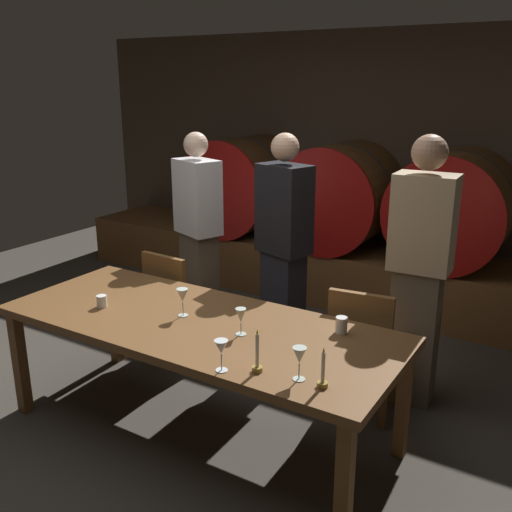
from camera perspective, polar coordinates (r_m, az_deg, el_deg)
name	(u,v)px	position (r m, az deg, el deg)	size (l,w,h in m)	color
ground_plane	(167,417)	(3.91, -8.82, -15.52)	(8.42, 8.42, 0.00)	#3F3A33
back_wall	(361,161)	(6.12, 10.42, 9.23)	(6.47, 0.24, 2.57)	#473A2D
barrel_shelf	(336,269)	(5.86, 7.90, -1.32)	(5.83, 0.90, 0.52)	brown
wine_barrel_left	(243,185)	(6.18, -1.27, 7.08)	(1.01, 0.95, 1.01)	#513319
wine_barrel_center	(342,196)	(5.65, 8.49, 5.95)	(1.01, 0.95, 1.01)	brown
wine_barrel_right	(454,208)	(5.34, 19.06, 4.53)	(1.01, 0.95, 1.01)	brown
dining_table	(198,331)	(3.42, -5.79, -7.41)	(2.41, 0.96, 0.75)	brown
chair_left	(175,302)	(4.40, -8.03, -4.50)	(0.42, 0.42, 0.88)	brown
chair_right	(363,346)	(3.73, 10.55, -8.75)	(0.44, 0.44, 0.88)	brown
guest_left	(199,236)	(4.72, -5.72, 2.03)	(0.44, 0.36, 1.71)	brown
guest_center	(284,250)	(4.24, 2.75, 0.64)	(0.43, 0.34, 1.74)	black
guest_right	(419,271)	(3.83, 15.88, -1.43)	(0.39, 0.26, 1.79)	brown
candle_left	(257,360)	(2.80, 0.12, -10.24)	(0.05, 0.05, 0.22)	olive
candle_right	(323,376)	(2.70, 6.64, -11.77)	(0.05, 0.05, 0.20)	olive
wine_glass_far_left	(182,296)	(3.43, -7.31, -3.97)	(0.07, 0.07, 0.17)	silver
wine_glass_center_left	(241,317)	(3.17, -1.52, -6.03)	(0.06, 0.06, 0.15)	silver
wine_glass_center_right	(221,348)	(2.79, -3.47, -9.11)	(0.07, 0.07, 0.16)	white
wine_glass_far_right	(299,356)	(2.72, 4.33, -9.90)	(0.07, 0.07, 0.17)	silver
cup_left	(102,301)	(3.69, -15.05, -4.35)	(0.06, 0.06, 0.08)	white
cup_right	(341,325)	(3.25, 8.47, -6.79)	(0.07, 0.07, 0.09)	white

